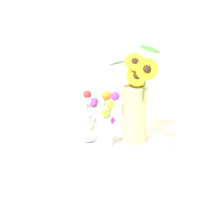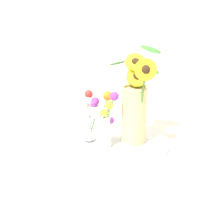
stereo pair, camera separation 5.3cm
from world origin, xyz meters
The scene contains 6 objects.
ground_plane centered at (0.00, 0.00, 0.00)m, with size 6.00×6.00×0.00m, color silver.
serving_tray centered at (-0.04, 0.07, 0.01)m, with size 0.46×0.46×0.02m.
mason_jar_sunflowers centered at (0.05, 0.06, 0.17)m, with size 0.23×0.23×0.38m.
vase_small_center centered at (-0.07, 0.02, 0.10)m, with size 0.08×0.07×0.22m.
vase_bulb_right centered at (-0.13, 0.06, 0.08)m, with size 0.09×0.11×0.18m.
vase_small_back centered at (-0.10, 0.16, 0.10)m, with size 0.12×0.08×0.18m.
Camera 2 is at (-0.09, -0.89, 0.51)m, focal length 42.00 mm.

